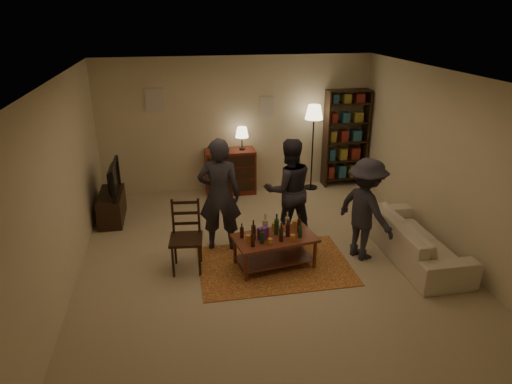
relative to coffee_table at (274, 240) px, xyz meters
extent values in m
plane|color=#C6B793|center=(-0.05, 0.28, -0.42)|extent=(6.00, 6.00, 0.00)
plane|color=beige|center=(-0.05, 3.28, 0.93)|extent=(5.50, 0.00, 5.50)
plane|color=beige|center=(-2.80, 0.28, 0.93)|extent=(0.00, 6.00, 6.00)
plane|color=beige|center=(2.70, 0.28, 0.93)|extent=(0.00, 6.00, 6.00)
plane|color=beige|center=(-0.05, -2.72, 0.93)|extent=(5.50, 0.00, 5.50)
plane|color=white|center=(-0.05, 0.28, 2.28)|extent=(6.00, 6.00, 0.00)
cube|color=beige|center=(-1.65, 3.26, 1.48)|extent=(0.35, 0.03, 0.45)
cube|color=beige|center=(0.55, 3.26, 1.28)|extent=(0.30, 0.03, 0.40)
cube|color=maroon|center=(0.01, 0.00, -0.41)|extent=(2.20, 1.50, 0.01)
cube|color=brown|center=(0.01, 0.00, 0.04)|extent=(1.26, 0.82, 0.04)
cube|color=brown|center=(0.01, 0.00, -0.29)|extent=(1.14, 0.71, 0.02)
cylinder|color=brown|center=(-0.46, -0.34, -0.20)|extent=(0.05, 0.05, 0.44)
cylinder|color=brown|center=(0.57, -0.17, -0.20)|extent=(0.05, 0.05, 0.44)
cylinder|color=brown|center=(-0.55, 0.17, -0.20)|extent=(0.05, 0.05, 0.44)
cylinder|color=brown|center=(0.48, 0.34, -0.20)|extent=(0.05, 0.05, 0.44)
cylinder|color=orange|center=(-0.39, -0.07, 0.11)|extent=(0.07, 0.07, 0.10)
cylinder|color=orange|center=(-0.10, -0.21, 0.10)|extent=(0.07, 0.07, 0.09)
cylinder|color=orange|center=(0.05, 0.23, 0.11)|extent=(0.07, 0.07, 0.11)
cylinder|color=orange|center=(0.23, -0.15, 0.10)|extent=(0.07, 0.07, 0.09)
cylinder|color=orange|center=(0.37, 0.26, 0.11)|extent=(0.07, 0.07, 0.10)
cube|color=#67389A|center=(-0.17, -0.01, 0.15)|extent=(0.17, 0.14, 0.18)
cylinder|color=gray|center=(0.13, 0.00, 0.07)|extent=(0.12, 0.12, 0.02)
cube|color=black|center=(-1.25, 0.13, 0.07)|extent=(0.50, 0.50, 0.04)
cylinder|color=black|center=(-1.45, -0.04, -0.18)|extent=(0.04, 0.04, 0.48)
cylinder|color=black|center=(-1.08, -0.07, -0.18)|extent=(0.04, 0.04, 0.48)
cylinder|color=black|center=(-1.41, 0.33, -0.18)|extent=(0.04, 0.04, 0.48)
cylinder|color=black|center=(-1.05, 0.29, -0.18)|extent=(0.04, 0.04, 0.48)
cube|color=black|center=(-1.23, 0.31, 0.36)|extent=(0.37, 0.07, 0.54)
cube|color=black|center=(-2.50, 2.08, -0.17)|extent=(0.40, 1.00, 0.50)
imported|color=black|center=(-2.48, 2.08, 0.36)|extent=(0.13, 0.97, 0.56)
cube|color=maroon|center=(-0.25, 3.00, 0.03)|extent=(1.00, 0.48, 0.90)
cube|color=black|center=(-0.25, 2.75, -0.20)|extent=(0.92, 0.02, 0.22)
cube|color=black|center=(-0.25, 2.75, 0.06)|extent=(0.92, 0.02, 0.22)
cube|color=black|center=(-0.25, 2.75, 0.32)|extent=(0.92, 0.02, 0.22)
cylinder|color=black|center=(0.00, 3.00, 0.50)|extent=(0.12, 0.12, 0.04)
cylinder|color=black|center=(0.00, 3.00, 0.63)|extent=(0.02, 0.02, 0.22)
cone|color=#FFE5B2|center=(0.00, 3.00, 0.84)|extent=(0.26, 0.26, 0.20)
cube|color=black|center=(1.77, 3.06, 0.58)|extent=(0.04, 0.34, 2.00)
cube|color=black|center=(2.63, 3.06, 0.58)|extent=(0.04, 0.34, 2.00)
cube|color=black|center=(2.20, 3.06, -0.27)|extent=(0.90, 0.34, 0.03)
cube|color=black|center=(2.20, 3.06, 0.13)|extent=(0.90, 0.34, 0.03)
cube|color=black|center=(2.20, 3.06, 0.53)|extent=(0.90, 0.34, 0.03)
cube|color=black|center=(2.20, 3.06, 0.93)|extent=(0.90, 0.34, 0.03)
cube|color=black|center=(2.20, 3.06, 1.33)|extent=(0.90, 0.34, 0.03)
cube|color=black|center=(2.20, 3.06, 1.58)|extent=(0.90, 0.34, 0.03)
cube|color=maroon|center=(1.90, 3.06, -0.12)|extent=(0.12, 0.22, 0.26)
cube|color=#265B73|center=(2.15, 3.06, -0.12)|extent=(0.15, 0.22, 0.26)
cube|color=olive|center=(2.42, 3.06, -0.12)|extent=(0.18, 0.22, 0.26)
cube|color=#265B73|center=(1.90, 3.06, 0.27)|extent=(0.12, 0.22, 0.24)
cube|color=olive|center=(2.15, 3.06, 0.27)|extent=(0.15, 0.22, 0.24)
cube|color=maroon|center=(2.42, 3.06, 0.27)|extent=(0.18, 0.22, 0.24)
cube|color=olive|center=(1.90, 3.06, 0.66)|extent=(0.12, 0.22, 0.22)
cube|color=maroon|center=(2.15, 3.06, 0.66)|extent=(0.15, 0.22, 0.22)
cube|color=#265B73|center=(2.42, 3.06, 0.66)|extent=(0.18, 0.22, 0.22)
cube|color=maroon|center=(1.90, 3.06, 1.05)|extent=(0.12, 0.22, 0.20)
cube|color=#265B73|center=(2.15, 3.06, 1.05)|extent=(0.15, 0.22, 0.20)
cube|color=olive|center=(2.42, 3.06, 1.05)|extent=(0.18, 0.22, 0.20)
cube|color=#265B73|center=(1.90, 3.06, 1.44)|extent=(0.12, 0.22, 0.18)
cube|color=olive|center=(2.15, 3.06, 1.44)|extent=(0.15, 0.22, 0.18)
cube|color=maroon|center=(2.42, 3.06, 1.44)|extent=(0.18, 0.22, 0.18)
cylinder|color=black|center=(1.45, 2.93, -0.40)|extent=(0.28, 0.28, 0.03)
cylinder|color=black|center=(1.45, 2.93, 0.37)|extent=(0.03, 0.03, 1.57)
cone|color=#FFE5B2|center=(1.45, 2.93, 1.20)|extent=(0.36, 0.36, 0.28)
imported|color=beige|center=(2.15, -0.12, -0.11)|extent=(0.81, 2.08, 0.61)
imported|color=#282830|center=(-0.70, 0.70, 0.48)|extent=(0.72, 0.53, 1.79)
imported|color=#28272F|center=(0.43, 0.88, 0.42)|extent=(0.85, 0.69, 1.68)
imported|color=#292931|center=(1.38, 0.04, 0.36)|extent=(0.93, 1.15, 1.56)
camera|label=1|loc=(-1.31, -5.69, 3.10)|focal=32.00mm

